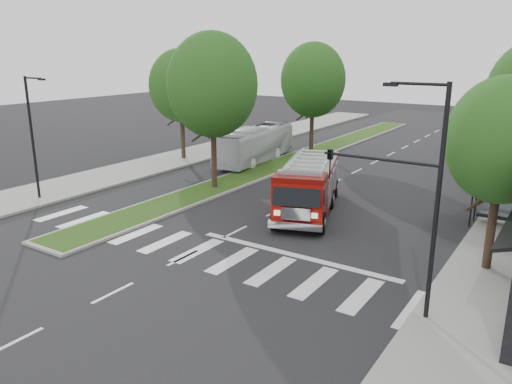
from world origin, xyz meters
TOP-DOWN VIEW (x-y plane):
  - ground at (0.00, 0.00)m, footprint 140.00×140.00m
  - sidewalk_left at (-14.50, 10.00)m, footprint 5.00×80.00m
  - median at (-6.00, 18.00)m, footprint 3.00×50.00m
  - bus_shelter at (11.20, 8.15)m, footprint 3.20×1.60m
  - tree_right_near at (11.50, 2.00)m, footprint 4.40×4.40m
  - tree_median_near at (-6.00, 6.00)m, footprint 5.80×5.80m
  - tree_median_far at (-6.00, 20.00)m, footprint 5.60×5.60m
  - tree_left_mid at (-14.00, 12.00)m, footprint 5.20×5.20m
  - streetlight_right_near at (9.61, -3.50)m, footprint 4.08×0.22m
  - streetlight_left_near at (-13.36, -2.00)m, footprint 1.90×0.20m
  - fire_engine at (1.50, 5.07)m, footprint 5.43×9.28m
  - city_bus at (-8.50, 14.77)m, footprint 3.68×10.60m

SIDE VIEW (x-z plane):
  - ground at x=0.00m, z-range 0.00..0.00m
  - sidewalk_left at x=-14.50m, z-range 0.00..0.15m
  - median at x=-6.00m, z-range 0.00..0.16m
  - city_bus at x=-8.50m, z-range 0.00..2.89m
  - fire_engine at x=1.50m, z-range -0.06..3.03m
  - bus_shelter at x=11.20m, z-range 0.73..3.34m
  - streetlight_left_near at x=-13.36m, z-range 0.44..7.94m
  - streetlight_right_near at x=9.61m, z-range 0.67..8.67m
  - tree_right_near at x=11.50m, z-range 1.48..9.53m
  - tree_left_mid at x=-14.00m, z-range 1.58..10.74m
  - tree_median_far at x=-6.00m, z-range 1.63..11.35m
  - tree_median_near at x=-6.00m, z-range 1.73..11.89m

